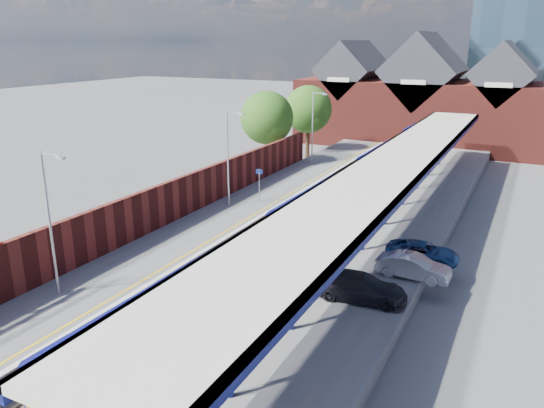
{
  "coord_description": "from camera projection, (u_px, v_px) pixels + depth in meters",
  "views": [
    {
      "loc": [
        13.22,
        -10.19,
        12.72
      ],
      "look_at": [
        -1.45,
        19.07,
        2.6
      ],
      "focal_mm": 35.0,
      "sensor_mm": 36.0,
      "label": 1
    }
  ],
  "objects": [
    {
      "name": "lamp_post_d",
      "position": [
        314.0,
        123.0,
        51.83
      ],
      "size": [
        1.48,
        0.18,
        7.0
      ],
      "color": "#A5A8AA",
      "rests_on": "left_platform"
    },
    {
      "name": "right_platform",
      "position": [
        387.0,
        249.0,
        32.49
      ],
      "size": [
        6.0,
        76.0,
        1.0
      ],
      "primitive_type": "cube",
      "color": "#565659",
      "rests_on": "ground"
    },
    {
      "name": "brick_wall",
      "position": [
        135.0,
        216.0,
        32.43
      ],
      "size": [
        0.35,
        50.0,
        3.86
      ],
      "color": "maroon",
      "rests_on": "left_platform"
    },
    {
      "name": "ballast_bed",
      "position": [
        298.0,
        240.0,
        35.2
      ],
      "size": [
        6.0,
        76.0,
        0.06
      ],
      "primitive_type": "cube",
      "color": "#473D33",
      "rests_on": "ground"
    },
    {
      "name": "station_building",
      "position": [
        422.0,
        101.0,
        66.05
      ],
      "size": [
        30.0,
        12.12,
        13.78
      ],
      "color": "maroon",
      "rests_on": "ground"
    },
    {
      "name": "lamp_post_b",
      "position": [
        51.0,
        215.0,
        24.5
      ],
      "size": [
        1.48,
        0.18,
        7.0
      ],
      "color": "#A5A8AA",
      "rests_on": "left_platform"
    },
    {
      "name": "ground",
      "position": [
        347.0,
        201.0,
        43.75
      ],
      "size": [
        240.0,
        240.0,
        0.0
      ],
      "primitive_type": "plane",
      "color": "#5B5B5E",
      "rests_on": "ground"
    },
    {
      "name": "train",
      "position": [
        372.0,
        174.0,
        43.88
      ],
      "size": [
        3.19,
        65.96,
        3.45
      ],
      "color": "#0D115F",
      "rests_on": "ground"
    },
    {
      "name": "parked_car_dark",
      "position": [
        360.0,
        287.0,
        24.9
      ],
      "size": [
        4.58,
        2.22,
        1.28
      ],
      "primitive_type": "imported",
      "rotation": [
        0.0,
        0.0,
        1.67
      ],
      "color": "black",
      "rests_on": "right_platform"
    },
    {
      "name": "tree_far",
      "position": [
        309.0,
        111.0,
        58.04
      ],
      "size": [
        5.2,
        5.2,
        8.1
      ],
      "color": "#382314",
      "rests_on": "ground"
    },
    {
      "name": "tree_near",
      "position": [
        268.0,
        119.0,
        51.64
      ],
      "size": [
        5.2,
        5.2,
        8.1
      ],
      "color": "#382314",
      "rests_on": "ground"
    },
    {
      "name": "coping_left",
      "position": [
        256.0,
        219.0,
        36.25
      ],
      "size": [
        0.3,
        76.0,
        0.05
      ],
      "primitive_type": "cube",
      "color": "silver",
      "rests_on": "left_platform"
    },
    {
      "name": "yellow_line",
      "position": [
        248.0,
        218.0,
        36.51
      ],
      "size": [
        0.14,
        76.0,
        0.01
      ],
      "primitive_type": "cube",
      "color": "yellow",
      "rests_on": "left_platform"
    },
    {
      "name": "rails",
      "position": [
        298.0,
        239.0,
        35.17
      ],
      "size": [
        4.51,
        76.0,
        0.14
      ],
      "color": "slate",
      "rests_on": "ground"
    },
    {
      "name": "canopy",
      "position": [
        392.0,
        166.0,
        32.97
      ],
      "size": [
        4.5,
        52.0,
        4.48
      ],
      "color": "navy",
      "rests_on": "right_platform"
    },
    {
      "name": "left_platform",
      "position": [
        227.0,
        221.0,
        37.41
      ],
      "size": [
        5.0,
        76.0,
        1.0
      ],
      "primitive_type": "cube",
      "color": "#565659",
      "rests_on": "ground"
    },
    {
      "name": "parked_car_blue",
      "position": [
        423.0,
        252.0,
        29.22
      ],
      "size": [
        3.98,
        1.87,
        1.1
      ],
      "primitive_type": "imported",
      "rotation": [
        0.0,
        0.0,
        1.58
      ],
      "color": "navy",
      "rests_on": "right_platform"
    },
    {
      "name": "lamp_post_c",
      "position": [
        229.0,
        153.0,
        38.16
      ],
      "size": [
        1.48,
        0.18,
        7.0
      ],
      "color": "#A5A8AA",
      "rests_on": "left_platform"
    },
    {
      "name": "parked_car_silver",
      "position": [
        413.0,
        267.0,
        27.19
      ],
      "size": [
        3.8,
        1.46,
        1.23
      ],
      "primitive_type": "imported",
      "rotation": [
        0.0,
        0.0,
        1.53
      ],
      "color": "silver",
      "rests_on": "right_platform"
    },
    {
      "name": "platform_sign",
      "position": [
        259.0,
        179.0,
        39.97
      ],
      "size": [
        0.55,
        0.08,
        2.5
      ],
      "color": "#A5A8AA",
      "rests_on": "left_platform"
    },
    {
      "name": "coping_right",
      "position": [
        343.0,
        233.0,
        33.55
      ],
      "size": [
        0.3,
        76.0,
        0.05
      ],
      "primitive_type": "cube",
      "color": "silver",
      "rests_on": "right_platform"
    }
  ]
}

